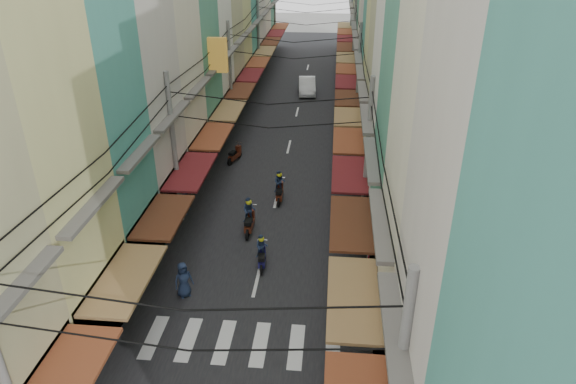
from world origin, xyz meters
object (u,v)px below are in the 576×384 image
Objects in this scene: white_car at (307,93)px; market_umbrella at (410,267)px; traffic_sign at (368,262)px; bicycle at (400,257)px.

white_car is 31.58m from market_umbrella.
white_car is at bearing 97.85° from traffic_sign.
bicycle is (6.14, -27.31, 0.00)m from white_car.
traffic_sign reaches higher than market_umbrella.
traffic_sign is (-1.71, -0.06, 0.18)m from market_umbrella.
market_umbrella is at bearing 1.96° from traffic_sign.
market_umbrella is (-0.16, -3.64, 1.99)m from bicycle.
white_car is 2.31× the size of market_umbrella.
bicycle is 0.58× the size of traffic_sign.
bicycle is at bearing -81.75° from white_car.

